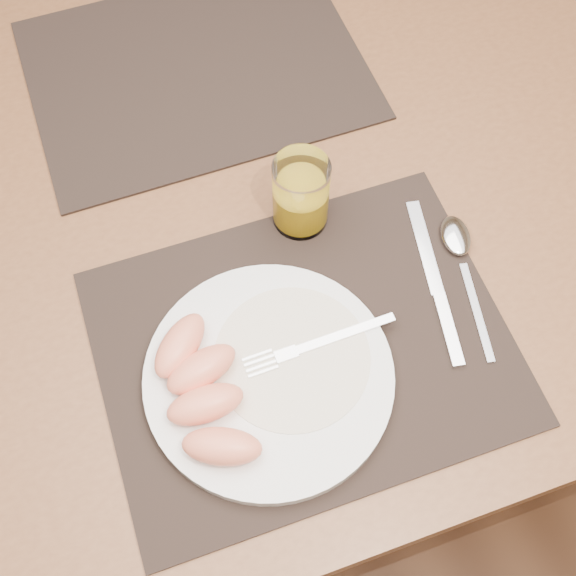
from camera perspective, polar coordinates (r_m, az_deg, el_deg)
The scene contains 11 objects.
ground at distance 1.59m, azimuth -1.57°, elevation -8.17°, with size 5.00×5.00×0.00m, color brown.
table at distance 0.98m, azimuth -2.51°, elevation 4.84°, with size 1.40×0.90×0.75m.
placemat_near at distance 0.81m, azimuth 1.28°, elevation -4.65°, with size 0.45×0.35×0.00m, color black.
placemat_far at distance 1.05m, azimuth -7.29°, elevation 16.77°, with size 0.45×0.35×0.00m, color black.
plate at distance 0.78m, azimuth -1.52°, elevation -7.04°, with size 0.27×0.27×0.02m, color white.
plate_dressing at distance 0.78m, azimuth 0.32°, elevation -5.49°, with size 0.17×0.17×0.00m.
fork at distance 0.79m, azimuth 1.52°, elevation -4.69°, with size 0.17×0.02×0.00m.
knife at distance 0.85m, azimuth 11.78°, elevation -0.46°, with size 0.05×0.22×0.01m.
spoon at distance 0.88m, azimuth 13.34°, elevation 3.21°, with size 0.06×0.19×0.01m.
juice_glass at distance 0.85m, azimuth 1.02°, elevation 7.23°, with size 0.07×0.07×0.10m.
grapefruit_wedges at distance 0.76m, azimuth -6.83°, elevation -8.03°, with size 0.10×0.20×0.03m.
Camera 1 is at (-0.13, -0.51, 1.50)m, focal length 45.00 mm.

